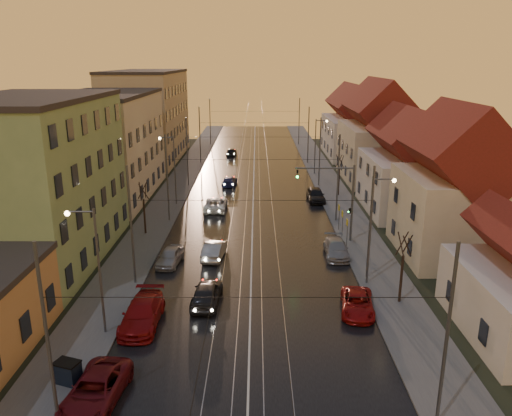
{
  "coord_description": "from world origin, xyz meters",
  "views": [
    {
      "loc": [
        0.42,
        -24.93,
        16.06
      ],
      "look_at": [
        0.36,
        18.22,
        3.18
      ],
      "focal_mm": 35.0,
      "sensor_mm": 36.0,
      "label": 1
    }
  ],
  "objects_px": {
    "street_lamp_2": "(172,163)",
    "parked_left_3": "(170,256)",
    "parked_left_2": "(142,313)",
    "dumpster": "(68,373)",
    "street_lamp_3": "(318,141)",
    "driving_car_2": "(216,204)",
    "street_lamp_1": "(375,218)",
    "parked_left_1": "(95,390)",
    "street_lamp_0": "(93,259)",
    "parked_right_0": "(357,303)",
    "traffic_light_mast": "(342,194)",
    "driving_car_4": "(231,152)",
    "driving_car_0": "(207,293)",
    "driving_car_3": "(229,181)",
    "driving_car_1": "(214,250)",
    "parked_right_1": "(336,248)",
    "parked_right_2": "(316,195)"
  },
  "relations": [
    {
      "from": "parked_left_2",
      "to": "dumpster",
      "type": "relative_size",
      "value": 4.52
    },
    {
      "from": "driving_car_0",
      "to": "driving_car_1",
      "type": "xyz_separation_m",
      "value": [
        -0.16,
        8.24,
        -0.06
      ]
    },
    {
      "from": "parked_right_0",
      "to": "parked_left_1",
      "type": "bearing_deg",
      "value": -139.81
    },
    {
      "from": "driving_car_3",
      "to": "parked_right_1",
      "type": "height_order",
      "value": "parked_right_1"
    },
    {
      "from": "driving_car_0",
      "to": "parked_left_3",
      "type": "height_order",
      "value": "driving_car_0"
    },
    {
      "from": "parked_left_2",
      "to": "dumpster",
      "type": "xyz_separation_m",
      "value": [
        -2.48,
        -6.05,
        -0.09
      ]
    },
    {
      "from": "street_lamp_3",
      "to": "driving_car_0",
      "type": "xyz_separation_m",
      "value": [
        -12.09,
        -40.07,
        -4.11
      ]
    },
    {
      "from": "driving_car_2",
      "to": "driving_car_4",
      "type": "height_order",
      "value": "driving_car_2"
    },
    {
      "from": "street_lamp_0",
      "to": "traffic_light_mast",
      "type": "height_order",
      "value": "street_lamp_0"
    },
    {
      "from": "street_lamp_0",
      "to": "driving_car_4",
      "type": "bearing_deg",
      "value": 85.01
    },
    {
      "from": "street_lamp_0",
      "to": "parked_right_0",
      "type": "bearing_deg",
      "value": 9.69
    },
    {
      "from": "parked_left_1",
      "to": "parked_left_2",
      "type": "relative_size",
      "value": 0.94
    },
    {
      "from": "driving_car_3",
      "to": "parked_right_2",
      "type": "xyz_separation_m",
      "value": [
        10.56,
        -7.62,
        0.18
      ]
    },
    {
      "from": "parked_left_3",
      "to": "driving_car_0",
      "type": "bearing_deg",
      "value": -54.77
    },
    {
      "from": "driving_car_1",
      "to": "parked_left_3",
      "type": "xyz_separation_m",
      "value": [
        -3.48,
        -1.37,
        -0.03
      ]
    },
    {
      "from": "street_lamp_3",
      "to": "parked_left_3",
      "type": "xyz_separation_m",
      "value": [
        -15.74,
        -33.2,
        -4.2
      ]
    },
    {
      "from": "traffic_light_mast",
      "to": "driving_car_1",
      "type": "xyz_separation_m",
      "value": [
        -11.15,
        -3.82,
        -3.88
      ]
    },
    {
      "from": "driving_car_2",
      "to": "parked_right_0",
      "type": "relative_size",
      "value": 1.13
    },
    {
      "from": "street_lamp_2",
      "to": "driving_car_3",
      "type": "relative_size",
      "value": 1.91
    },
    {
      "from": "street_lamp_0",
      "to": "parked_right_0",
      "type": "distance_m",
      "value": 16.95
    },
    {
      "from": "street_lamp_2",
      "to": "driving_car_1",
      "type": "height_order",
      "value": "street_lamp_2"
    },
    {
      "from": "street_lamp_0",
      "to": "driving_car_3",
      "type": "relative_size",
      "value": 1.91
    },
    {
      "from": "street_lamp_0",
      "to": "parked_right_1",
      "type": "distance_m",
      "value": 21.03
    },
    {
      "from": "street_lamp_2",
      "to": "parked_left_3",
      "type": "relative_size",
      "value": 1.98
    },
    {
      "from": "street_lamp_2",
      "to": "parked_right_0",
      "type": "bearing_deg",
      "value": -57.35
    },
    {
      "from": "driving_car_0",
      "to": "dumpster",
      "type": "height_order",
      "value": "driving_car_0"
    },
    {
      "from": "parked_left_1",
      "to": "parked_left_3",
      "type": "bearing_deg",
      "value": 92.81
    },
    {
      "from": "traffic_light_mast",
      "to": "driving_car_4",
      "type": "xyz_separation_m",
      "value": [
        -11.97,
        42.67,
        -3.93
      ]
    },
    {
      "from": "parked_left_3",
      "to": "parked_right_0",
      "type": "height_order",
      "value": "parked_left_3"
    },
    {
      "from": "parked_left_3",
      "to": "parked_right_1",
      "type": "height_order",
      "value": "parked_left_3"
    },
    {
      "from": "street_lamp_2",
      "to": "driving_car_3",
      "type": "xyz_separation_m",
      "value": [
        5.91,
        9.29,
        -4.28
      ]
    },
    {
      "from": "street_lamp_3",
      "to": "parked_left_2",
      "type": "xyz_separation_m",
      "value": [
        -15.86,
        -42.9,
        -4.1
      ]
    },
    {
      "from": "parked_left_2",
      "to": "driving_car_3",
      "type": "bearing_deg",
      "value": 84.62
    },
    {
      "from": "driving_car_0",
      "to": "parked_left_3",
      "type": "distance_m",
      "value": 7.78
    },
    {
      "from": "parked_left_1",
      "to": "parked_left_3",
      "type": "relative_size",
      "value": 1.26
    },
    {
      "from": "driving_car_2",
      "to": "traffic_light_mast",
      "type": "bearing_deg",
      "value": 141.01
    },
    {
      "from": "traffic_light_mast",
      "to": "parked_right_1",
      "type": "height_order",
      "value": "traffic_light_mast"
    },
    {
      "from": "street_lamp_2",
      "to": "parked_left_1",
      "type": "height_order",
      "value": "street_lamp_2"
    },
    {
      "from": "street_lamp_3",
      "to": "driving_car_2",
      "type": "height_order",
      "value": "street_lamp_3"
    },
    {
      "from": "traffic_light_mast",
      "to": "parked_left_3",
      "type": "distance_m",
      "value": 16.01
    },
    {
      "from": "parked_right_0",
      "to": "traffic_light_mast",
      "type": "bearing_deg",
      "value": 93.89
    },
    {
      "from": "traffic_light_mast",
      "to": "driving_car_0",
      "type": "height_order",
      "value": "traffic_light_mast"
    },
    {
      "from": "parked_left_3",
      "to": "street_lamp_3",
      "type": "bearing_deg",
      "value": 71.91
    },
    {
      "from": "street_lamp_3",
      "to": "traffic_light_mast",
      "type": "relative_size",
      "value": 1.11
    },
    {
      "from": "driving_car_0",
      "to": "dumpster",
      "type": "distance_m",
      "value": 10.86
    },
    {
      "from": "street_lamp_3",
      "to": "parked_left_2",
      "type": "bearing_deg",
      "value": -110.29
    },
    {
      "from": "traffic_light_mast",
      "to": "parked_left_2",
      "type": "distance_m",
      "value": 21.31
    },
    {
      "from": "driving_car_2",
      "to": "parked_left_1",
      "type": "height_order",
      "value": "driving_car_2"
    },
    {
      "from": "street_lamp_1",
      "to": "parked_left_1",
      "type": "distance_m",
      "value": 22.27
    },
    {
      "from": "street_lamp_3",
      "to": "driving_car_3",
      "type": "relative_size",
      "value": 1.91
    }
  ]
}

